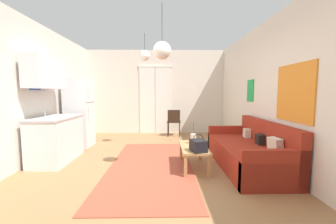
{
  "coord_description": "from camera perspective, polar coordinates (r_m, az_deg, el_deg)",
  "views": [
    {
      "loc": [
        0.28,
        -3.34,
        1.36
      ],
      "look_at": [
        0.36,
        1.2,
        0.93
      ],
      "focal_mm": 22.06,
      "sensor_mm": 36.0,
      "label": 1
    }
  ],
  "objects": [
    {
      "name": "handbag",
      "position": [
        3.46,
        8.39,
        -9.14
      ],
      "size": [
        0.28,
        0.31,
        0.29
      ],
      "color": "black",
      "rests_on": "coffee_table"
    },
    {
      "name": "refrigerator",
      "position": [
        5.66,
        -23.27,
        -0.27
      ],
      "size": [
        0.59,
        0.63,
        1.69
      ],
      "color": "white",
      "rests_on": "ground_plane"
    },
    {
      "name": "bamboo_vase",
      "position": [
        3.95,
        7.01,
        -7.34
      ],
      "size": [
        0.11,
        0.11,
        0.41
      ],
      "color": "beige",
      "rests_on": "coffee_table"
    },
    {
      "name": "accent_chair",
      "position": [
        6.46,
        1.64,
        -2.43
      ],
      "size": [
        0.45,
        0.43,
        0.83
      ],
      "rotation": [
        0.0,
        0.0,
        3.07
      ],
      "color": "black",
      "rests_on": "ground_plane"
    },
    {
      "name": "couch",
      "position": [
        4.14,
        21.73,
        -10.31
      ],
      "size": [
        0.93,
        2.09,
        0.84
      ],
      "color": "maroon",
      "rests_on": "ground_plane"
    },
    {
      "name": "kitchen_counter",
      "position": [
        4.65,
        -28.95,
        -2.62
      ],
      "size": [
        0.63,
        1.18,
        2.05
      ],
      "color": "silver",
      "rests_on": "ground_plane"
    },
    {
      "name": "area_rug",
      "position": [
        3.98,
        -4.76,
        -14.54
      ],
      "size": [
        1.49,
        3.21,
        0.01
      ],
      "primitive_type": "cube",
      "color": "#9E4733",
      "rests_on": "ground_plane"
    },
    {
      "name": "ground_plane",
      "position": [
        3.64,
        -5.58,
        -17.44
      ],
      "size": [
        5.11,
        7.76,
        0.1
      ],
      "primitive_type": "cube",
      "color": "#996D44"
    },
    {
      "name": "wall_back",
      "position": [
        6.98,
        -3.31,
        5.44
      ],
      "size": [
        4.71,
        0.13,
        2.76
      ],
      "color": "silver",
      "rests_on": "ground_plane"
    },
    {
      "name": "pendant_lamp_near",
      "position": [
        3.43,
        -1.64,
        16.62
      ],
      "size": [
        0.29,
        0.29,
        0.87
      ],
      "color": "black"
    },
    {
      "name": "pendant_lamp_far",
      "position": [
        5.1,
        -6.43,
        15.27
      ],
      "size": [
        0.25,
        0.25,
        0.64
      ],
      "color": "black"
    },
    {
      "name": "wall_left",
      "position": [
        4.23,
        -38.84,
        4.46
      ],
      "size": [
        0.12,
        7.36,
        2.76
      ],
      "color": "silver",
      "rests_on": "ground_plane"
    },
    {
      "name": "coffee_table",
      "position": [
        3.81,
        7.12,
        -10.14
      ],
      "size": [
        0.46,
        0.95,
        0.4
      ],
      "color": "#B27F4C",
      "rests_on": "ground_plane"
    },
    {
      "name": "wall_right",
      "position": [
        3.91,
        30.35,
        4.93
      ],
      "size": [
        0.12,
        7.36,
        2.76
      ],
      "color": "silver",
      "rests_on": "ground_plane"
    }
  ]
}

